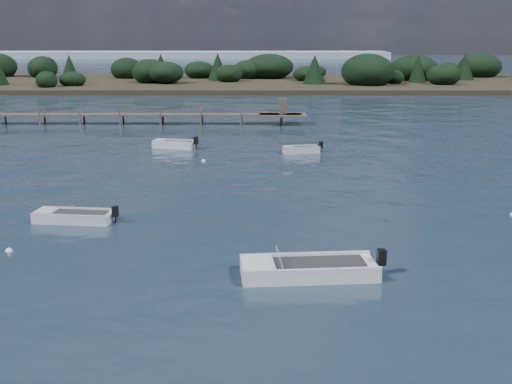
{
  "coord_description": "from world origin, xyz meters",
  "views": [
    {
      "loc": [
        1.45,
        -20.26,
        9.56
      ],
      "look_at": [
        1.3,
        14.0,
        1.0
      ],
      "focal_mm": 45.0,
      "sensor_mm": 36.0,
      "label": 1
    }
  ],
  "objects_px": {
    "dinghy_mid_grey": "(74,218)",
    "tender_far_grey_b": "(301,151)",
    "tender_far_white": "(174,146)",
    "dinghy_mid_white_a": "(308,272)",
    "jetty": "(42,115)"
  },
  "relations": [
    {
      "from": "dinghy_mid_grey",
      "to": "tender_far_grey_b",
      "type": "bearing_deg",
      "value": 56.26
    },
    {
      "from": "tender_far_grey_b",
      "to": "dinghy_mid_grey",
      "type": "distance_m",
      "value": 23.58
    },
    {
      "from": "dinghy_mid_grey",
      "to": "jetty",
      "type": "xyz_separation_m",
      "value": [
        -13.59,
        36.31,
        0.83
      ]
    },
    {
      "from": "tender_far_white",
      "to": "dinghy_mid_grey",
      "type": "relative_size",
      "value": 0.89
    },
    {
      "from": "tender_far_white",
      "to": "tender_far_grey_b",
      "type": "height_order",
      "value": "tender_far_white"
    },
    {
      "from": "tender_far_white",
      "to": "dinghy_mid_white_a",
      "type": "relative_size",
      "value": 0.67
    },
    {
      "from": "tender_far_white",
      "to": "jetty",
      "type": "height_order",
      "value": "jetty"
    },
    {
      "from": "dinghy_mid_white_a",
      "to": "jetty",
      "type": "distance_m",
      "value": 50.68
    },
    {
      "from": "dinghy_mid_white_a",
      "to": "jetty",
      "type": "xyz_separation_m",
      "value": [
        -25.19,
        43.97,
        0.81
      ]
    },
    {
      "from": "tender_far_white",
      "to": "dinghy_mid_grey",
      "type": "bearing_deg",
      "value": -96.31
    },
    {
      "from": "tender_far_grey_b",
      "to": "jetty",
      "type": "bearing_deg",
      "value": 147.95
    },
    {
      "from": "dinghy_mid_white_a",
      "to": "dinghy_mid_grey",
      "type": "relative_size",
      "value": 1.34
    },
    {
      "from": "tender_far_white",
      "to": "tender_far_grey_b",
      "type": "distance_m",
      "value": 10.91
    },
    {
      "from": "dinghy_mid_white_a",
      "to": "tender_far_grey_b",
      "type": "xyz_separation_m",
      "value": [
        1.49,
        27.26,
        -0.02
      ]
    },
    {
      "from": "tender_far_white",
      "to": "dinghy_mid_white_a",
      "type": "xyz_separation_m",
      "value": [
        9.2,
        -29.43,
        -0.01
      ]
    }
  ]
}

